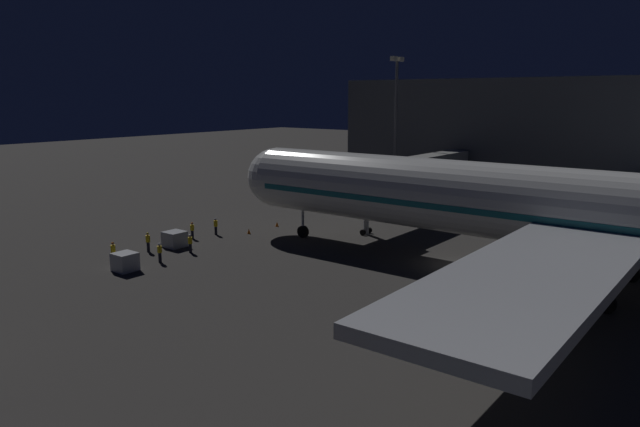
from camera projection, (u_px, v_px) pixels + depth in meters
name	position (u px, v px, depth m)	size (l,w,h in m)	color
ground_plane	(453.00, 265.00, 50.02)	(320.00, 320.00, 0.00)	#383533
airliner_at_gate	(598.00, 214.00, 42.33)	(54.20, 68.70, 18.94)	silver
jet_bridge	(406.00, 170.00, 66.34)	(24.68, 3.40, 7.41)	#9E9E99
apron_floodlight_mast	(396.00, 119.00, 80.19)	(2.90, 0.50, 19.28)	#59595E
baggage_container_near_belt	(125.00, 262.00, 48.36)	(1.69, 1.73, 1.50)	#B7BABF
baggage_container_mid_row	(175.00, 239.00, 56.04)	(1.82, 1.83, 1.48)	#B7BABF
ground_crew_near_nose_gear	(216.00, 225.00, 60.90)	(0.40, 0.40, 1.77)	black
ground_crew_by_belt_loader	(148.00, 241.00, 54.14)	(0.40, 0.40, 1.84)	black
ground_crew_marshaller_fwd	(160.00, 252.00, 50.68)	(0.40, 0.40, 1.74)	black
ground_crew_under_port_wing	(190.00, 243.00, 53.88)	(0.40, 0.40, 1.73)	black
ground_crew_by_tug	(192.00, 230.00, 59.21)	(0.40, 0.40, 1.69)	black
ground_crew_walking_aft	(113.00, 251.00, 50.56)	(0.40, 0.40, 1.86)	black
traffic_cone_nose_port	(277.00, 224.00, 64.86)	(0.36, 0.36, 0.55)	orange
traffic_cone_nose_starboard	(249.00, 231.00, 61.44)	(0.36, 0.36, 0.55)	orange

